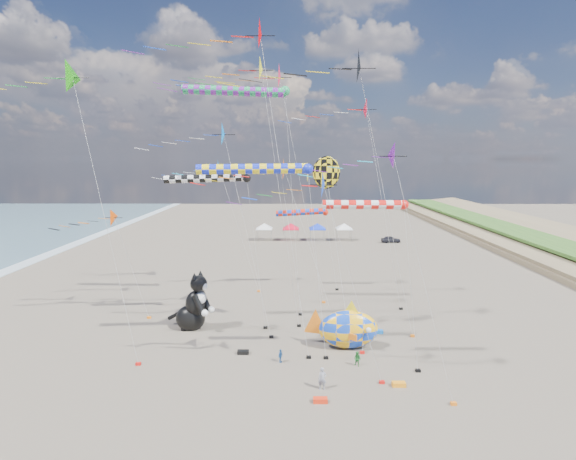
{
  "coord_description": "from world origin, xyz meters",
  "views": [
    {
      "loc": [
        -1.11,
        -23.34,
        15.21
      ],
      "look_at": [
        -1.29,
        12.0,
        9.62
      ],
      "focal_mm": 28.0,
      "sensor_mm": 36.0,
      "label": 1
    }
  ],
  "objects_px": {
    "cat_inflatable": "(193,300)",
    "person_adult": "(322,379)",
    "child_green": "(357,359)",
    "parked_car": "(391,239)",
    "child_blue": "(280,356)",
    "fish_inflatable": "(348,329)"
  },
  "relations": [
    {
      "from": "child_green",
      "to": "parked_car",
      "type": "distance_m",
      "value": 51.79
    },
    {
      "from": "cat_inflatable",
      "to": "person_adult",
      "type": "xyz_separation_m",
      "value": [
        10.86,
        -10.83,
        -1.95
      ]
    },
    {
      "from": "cat_inflatable",
      "to": "person_adult",
      "type": "distance_m",
      "value": 15.46
    },
    {
      "from": "person_adult",
      "to": "child_green",
      "type": "xyz_separation_m",
      "value": [
        2.84,
        3.41,
        -0.2
      ]
    },
    {
      "from": "cat_inflatable",
      "to": "fish_inflatable",
      "type": "xyz_separation_m",
      "value": [
        13.36,
        -4.24,
        -1.07
      ]
    },
    {
      "from": "cat_inflatable",
      "to": "child_green",
      "type": "relative_size",
      "value": 4.82
    },
    {
      "from": "child_green",
      "to": "person_adult",
      "type": "bearing_deg",
      "value": -96.87
    },
    {
      "from": "person_adult",
      "to": "parked_car",
      "type": "xyz_separation_m",
      "value": [
        16.37,
        53.39,
        -0.16
      ]
    },
    {
      "from": "child_green",
      "to": "child_blue",
      "type": "xyz_separation_m",
      "value": [
        -5.72,
        0.6,
        -0.04
      ]
    },
    {
      "from": "fish_inflatable",
      "to": "child_blue",
      "type": "xyz_separation_m",
      "value": [
        -5.38,
        -2.58,
        -1.11
      ]
    },
    {
      "from": "cat_inflatable",
      "to": "child_green",
      "type": "xyz_separation_m",
      "value": [
        13.7,
        -7.42,
        -2.15
      ]
    },
    {
      "from": "child_blue",
      "to": "parked_car",
      "type": "relative_size",
      "value": 0.3
    },
    {
      "from": "cat_inflatable",
      "to": "person_adult",
      "type": "bearing_deg",
      "value": -20.91
    },
    {
      "from": "child_green",
      "to": "fish_inflatable",
      "type": "bearing_deg",
      "value": 129.09
    },
    {
      "from": "person_adult",
      "to": "child_green",
      "type": "bearing_deg",
      "value": 52.23
    },
    {
      "from": "child_blue",
      "to": "child_green",
      "type": "bearing_deg",
      "value": -70.21
    },
    {
      "from": "child_blue",
      "to": "person_adult",
      "type": "bearing_deg",
      "value": -118.54
    },
    {
      "from": "cat_inflatable",
      "to": "child_blue",
      "type": "bearing_deg",
      "value": -16.52
    },
    {
      "from": "parked_car",
      "to": "child_blue",
      "type": "bearing_deg",
      "value": 155.28
    },
    {
      "from": "cat_inflatable",
      "to": "child_blue",
      "type": "relative_size",
      "value": 5.17
    },
    {
      "from": "cat_inflatable",
      "to": "parked_car",
      "type": "distance_m",
      "value": 50.57
    },
    {
      "from": "parked_car",
      "to": "cat_inflatable",
      "type": "bearing_deg",
      "value": 143.97
    }
  ]
}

